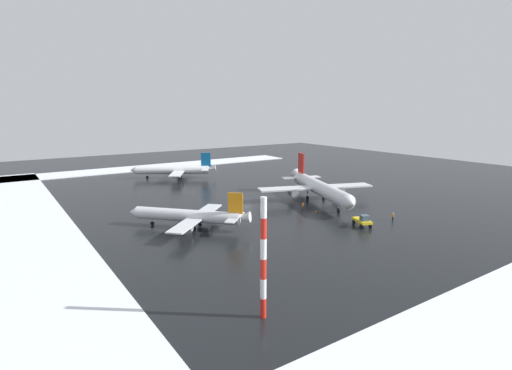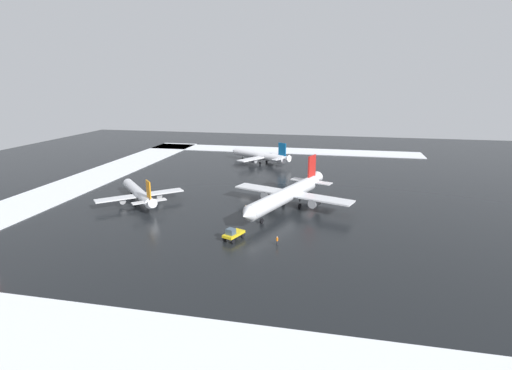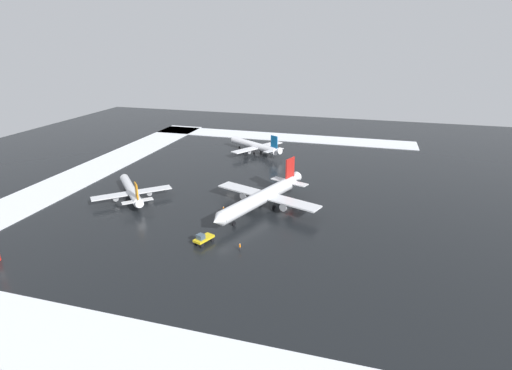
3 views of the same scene
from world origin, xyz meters
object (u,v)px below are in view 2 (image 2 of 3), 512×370
Objects in this scene: airplane_parked_starboard at (139,193)px; traffic_cone_near_nose at (249,216)px; airplane_parked_portside at (260,155)px; pushback_tug at (233,234)px; airplane_distant_tail at (287,195)px; traffic_cone_mid_line at (285,202)px; traffic_cone_wingtip_side at (264,207)px; ground_crew_by_nose_gear at (277,240)px; ground_crew_mid_apron at (246,208)px.

airplane_parked_starboard reaches higher than traffic_cone_near_nose.
airplane_parked_portside is 60.26m from traffic_cone_near_nose.
airplane_parked_portside is 73.65m from pushback_tug.
airplane_parked_portside is at bearing -141.54° from airplane_distant_tail.
traffic_cone_mid_line is 6.89m from traffic_cone_wingtip_side.
airplane_parked_portside reaches higher than ground_crew_by_nose_gear.
traffic_cone_mid_line is at bearing -172.87° from pushback_tug.
traffic_cone_near_nose is (-14.21, -8.71, -0.70)m from ground_crew_by_nose_gear.
traffic_cone_near_nose is 7.32m from traffic_cone_wingtip_side.
airplane_parked_portside is 56.98m from ground_crew_mid_apron.
ground_crew_mid_apron is 5.36m from traffic_cone_wingtip_side.
ground_crew_mid_apron reaches higher than traffic_cone_wingtip_side.
airplane_distant_tail is 63.74× the size of traffic_cone_near_nose.
traffic_cone_mid_line is (-9.32, 7.86, -0.70)m from ground_crew_mid_apron.
airplane_parked_starboard is 4.07× the size of pushback_tug.
airplane_parked_portside is at bearing -167.40° from traffic_cone_wingtip_side.
airplane_parked_starboard reaches higher than traffic_cone_mid_line.
airplane_distant_tail is 6.31m from traffic_cone_wingtip_side.
ground_crew_by_nose_gear is (19.07, 37.76, -1.55)m from airplane_parked_starboard.
airplane_parked_starboard is at bearing 30.80° from ground_crew_mid_apron.
ground_crew_by_nose_gear is at bearing 31.51° from traffic_cone_near_nose.
airplane_parked_starboard is (2.55, -36.71, -1.04)m from airplane_distant_tail.
ground_crew_mid_apron is (1.76, 27.69, -1.55)m from airplane_parked_starboard.
ground_crew_by_nose_gear reaches higher than traffic_cone_wingtip_side.
ground_crew_by_nose_gear is (21.62, 1.05, -2.59)m from airplane_distant_tail.
airplane_distant_tail is 63.74× the size of traffic_cone_mid_line.
pushback_tug is 9.24× the size of traffic_cone_near_nose.
pushback_tug is 9.24× the size of traffic_cone_mid_line.
airplane_distant_tail is at bearing -178.86° from pushback_tug.
traffic_cone_wingtip_side is (5.47, -4.20, 0.00)m from traffic_cone_mid_line.
ground_crew_mid_apron is (4.32, -9.02, -2.59)m from airplane_distant_tail.
ground_crew_by_nose_gear is 3.11× the size of traffic_cone_wingtip_side.
airplane_parked_starboard is 37.65× the size of traffic_cone_wingtip_side.
ground_crew_by_nose_gear is (73.68, 18.15, -1.85)m from airplane_parked_portside.
airplane_parked_starboard is 34.50m from pushback_tug.
airplane_distant_tail reaches higher than traffic_cone_mid_line.
airplane_distant_tail is 6.90× the size of pushback_tug.
airplane_parked_portside is 49.74m from traffic_cone_mid_line.
traffic_cone_wingtip_side is (-6.95, 2.30, 0.00)m from traffic_cone_near_nose.
airplane_parked_starboard is at bearing -17.88° from ground_crew_by_nose_gear.
airplane_parked_portside reaches higher than pushback_tug.
pushback_tug is 16.70m from ground_crew_mid_apron.
ground_crew_mid_apron is (56.37, 8.08, -1.85)m from airplane_parked_portside.
traffic_cone_near_nose is (4.85, 29.05, -2.25)m from airplane_parked_starboard.
ground_crew_by_nose_gear is at bearing 154.64° from ground_crew_mid_apron.
airplane_parked_starboard is at bearing -65.75° from airplane_distant_tail.
airplane_distant_tail is 1.69× the size of airplane_parked_starboard.
traffic_cone_mid_line is at bearing -120.25° from airplane_parked_starboard.
traffic_cone_near_nose is at bearing -25.69° from airplane_distant_tail.
airplane_parked_portside reaches higher than traffic_cone_wingtip_side.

